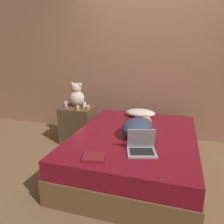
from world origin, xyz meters
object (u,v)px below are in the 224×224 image
object	(u,v)px
laptop	(141,147)
bottle_white	(84,105)
pillow	(140,113)
bottle_pink	(66,104)
book	(94,157)
bottle_amber	(88,107)
teddy_bear	(77,96)
bottle_orange	(78,108)
person_lying	(139,127)

from	to	relation	value
laptop	bottle_white	bearing A→B (deg)	120.16
pillow	bottle_pink	xyz separation A→B (m)	(-1.17, -0.18, 0.09)
book	bottle_amber	bearing A→B (deg)	115.21
bottle_white	bottle_pink	bearing A→B (deg)	-174.31
teddy_bear	bottle_pink	size ratio (longest dim) A/B	4.35
bottle_orange	book	world-z (taller)	bottle_orange
teddy_bear	book	world-z (taller)	teddy_bear
bottle_amber	bottle_pink	world-z (taller)	bottle_pink
teddy_bear	bottle_pink	world-z (taller)	teddy_bear
pillow	bottle_pink	world-z (taller)	bottle_pink
bottle_white	teddy_bear	bearing A→B (deg)	149.64
laptop	bottle_amber	size ratio (longest dim) A/B	6.16
laptop	person_lying	bearing A→B (deg)	87.89
bottle_white	bottle_pink	world-z (taller)	bottle_white
bottle_white	bottle_orange	xyz separation A→B (m)	(-0.05, -0.15, -0.01)
pillow	teddy_bear	size ratio (longest dim) A/B	1.18
bottle_orange	teddy_bear	bearing A→B (deg)	117.57
bottle_orange	book	bearing A→B (deg)	-58.20
bottle_white	book	distance (m)	1.47
person_lying	bottle_white	xyz separation A→B (m)	(-0.96, 0.57, 0.05)
person_lying	bottle_pink	distance (m)	1.39
bottle_white	book	bearing A→B (deg)	-62.78
bottle_orange	person_lying	bearing A→B (deg)	-22.82
bottle_white	bottle_orange	bearing A→B (deg)	-107.14
person_lying	bottle_amber	xyz separation A→B (m)	(-0.89, 0.54, 0.03)
laptop	teddy_bear	xyz separation A→B (m)	(-1.26, 1.13, 0.22)
book	laptop	bearing A→B (deg)	33.46
laptop	bottle_white	distance (m)	1.49
laptop	bottle_pink	xyz separation A→B (m)	(-1.39, 1.00, 0.09)
teddy_bear	bottle_white	distance (m)	0.24
pillow	laptop	size ratio (longest dim) A/B	1.32
pillow	bottle_white	bearing A→B (deg)	-170.21
bottle_orange	pillow	bearing A→B (deg)	18.08
pillow	bottle_orange	world-z (taller)	bottle_orange
laptop	bottle_orange	size ratio (longest dim) A/B	4.94
bottle_white	book	world-z (taller)	bottle_white
book	bottle_pink	bearing A→B (deg)	127.64
person_lying	bottle_orange	bearing A→B (deg)	165.99
person_lying	teddy_bear	xyz separation A→B (m)	(-1.14, 0.68, 0.17)
bottle_orange	book	distance (m)	1.36
laptop	book	size ratio (longest dim) A/B	1.42
bottle_white	book	xyz separation A→B (m)	(0.67, -1.30, -0.14)
teddy_bear	bottle_amber	size ratio (longest dim) A/B	6.90
person_lying	laptop	world-z (taller)	laptop
book	bottle_white	bearing A→B (deg)	117.22
person_lying	teddy_bear	distance (m)	1.34
pillow	bottle_amber	distance (m)	0.82
bottle_amber	book	world-z (taller)	bottle_amber
person_lying	laptop	distance (m)	0.47
person_lying	bottle_orange	size ratio (longest dim) A/B	9.93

